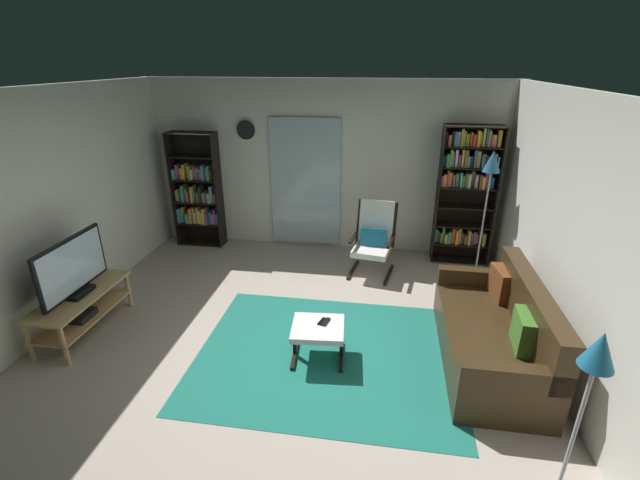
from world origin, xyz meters
The scene contains 18 objects.
ground_plane centered at (0.00, 0.00, 0.00)m, with size 7.02×7.02×0.00m, color #B1A394.
wall_back centered at (0.00, 2.90, 1.30)m, with size 5.60×0.06×2.60m, color silver.
wall_left centered at (-2.70, 0.00, 1.30)m, with size 0.06×6.00×2.60m, color silver.
wall_right centered at (2.70, 0.00, 1.30)m, with size 0.06×6.00×2.60m, color silver.
glass_door_panel centered at (-0.28, 2.83, 1.05)m, with size 1.10×0.01×2.00m, color silver.
area_rug centered at (0.47, 0.03, 0.00)m, with size 2.68×2.15×0.01m, color #1D6F61.
tv_stand centered at (-2.28, 0.02, 0.31)m, with size 0.49×1.24×0.47m.
television centered at (-2.28, 0.04, 0.78)m, with size 0.20×1.01×0.65m.
bookshelf_near_tv centered at (-2.00, 2.65, 0.86)m, with size 0.75×0.30×1.83m.
bookshelf_near_sofa centered at (2.11, 2.63, 1.13)m, with size 0.81×0.30×2.02m.
leather_sofa centered at (2.14, 0.20, 0.31)m, with size 0.86×1.88×0.88m.
lounge_armchair centered at (0.85, 2.06, 0.53)m, with size 0.66×0.73×1.02m.
ottoman centered at (0.38, -0.02, 0.31)m, with size 0.56×0.52×0.38m.
tv_remote centered at (0.45, 0.05, 0.39)m, with size 0.04×0.14×0.02m, color black.
cell_phone centered at (0.42, 0.05, 0.38)m, with size 0.07×0.14×0.01m, color black.
floor_lamp_by_sofa centered at (2.17, -1.49, 1.19)m, with size 0.22×0.22×1.50m.
floor_lamp_by_shelf centered at (2.32, 2.19, 1.48)m, with size 0.23×0.23×1.76m.
wall_clock centered at (-1.19, 2.82, 1.85)m, with size 0.29×0.03×0.29m.
Camera 1 is at (0.96, -3.62, 2.85)m, focal length 24.22 mm.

